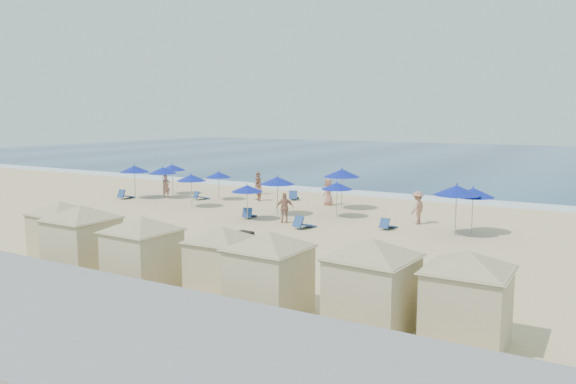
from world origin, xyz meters
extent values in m
plane|color=#DABF8A|center=(0.00, 0.00, 0.00)|extent=(160.00, 160.00, 0.00)
cube|color=navy|center=(0.00, 55.00, 0.03)|extent=(160.00, 80.00, 0.06)
cube|color=white|center=(0.00, 15.50, 0.04)|extent=(160.00, 2.50, 0.08)
cube|color=gray|center=(0.00, -13.00, 0.55)|extent=(160.00, 2.20, 1.10)
cube|color=black|center=(2.07, -3.31, 0.36)|extent=(0.79, 0.79, 0.72)
cube|color=#CCBA8C|center=(-2.87, -9.02, 0.99)|extent=(2.12, 2.12, 1.99)
cube|color=tan|center=(-2.87, -9.02, 1.99)|extent=(2.23, 2.23, 0.08)
pyramid|color=tan|center=(-2.87, -9.02, 2.48)|extent=(4.35, 4.35, 0.50)
cube|color=#CCBA8C|center=(-0.64, -9.87, 1.05)|extent=(2.12, 2.12, 2.10)
cube|color=tan|center=(-0.64, -9.87, 2.10)|extent=(2.22, 2.22, 0.08)
pyramid|color=tan|center=(-0.64, -9.87, 2.63)|extent=(4.61, 4.61, 0.53)
cube|color=#CCBA8C|center=(2.56, -9.99, 1.01)|extent=(2.09, 2.09, 2.02)
cube|color=tan|center=(2.56, -9.99, 2.02)|extent=(2.20, 2.20, 0.08)
pyramid|color=tan|center=(2.56, -9.99, 2.52)|extent=(4.42, 4.42, 0.50)
cube|color=#CCBA8C|center=(5.39, -9.22, 0.93)|extent=(1.92, 1.92, 1.86)
cube|color=tan|center=(5.39, -9.22, 1.86)|extent=(2.02, 2.02, 0.07)
pyramid|color=tan|center=(5.39, -9.22, 2.33)|extent=(4.08, 4.08, 0.47)
cube|color=#CCBA8C|center=(7.63, -9.88, 1.01)|extent=(2.09, 2.09, 2.02)
cube|color=tan|center=(7.63, -9.88, 2.02)|extent=(2.20, 2.20, 0.08)
pyramid|color=tan|center=(7.63, -9.88, 2.53)|extent=(4.43, 4.43, 0.51)
cube|color=#CCBA8C|center=(10.77, -9.55, 1.04)|extent=(2.23, 2.23, 2.08)
cube|color=tan|center=(10.77, -9.55, 2.08)|extent=(2.34, 2.34, 0.08)
pyramid|color=tan|center=(10.77, -9.55, 2.60)|extent=(4.54, 4.54, 0.52)
cube|color=#CCBA8C|center=(13.25, -9.21, 1.00)|extent=(2.01, 2.01, 2.00)
cube|color=tan|center=(13.25, -9.21, 2.00)|extent=(2.11, 2.11, 0.08)
pyramid|color=tan|center=(13.25, -9.21, 2.49)|extent=(4.37, 4.37, 0.50)
cylinder|color=#A5A8AD|center=(-13.33, 5.13, 0.97)|extent=(0.05, 0.05, 1.94)
cone|color=#0D1D92|center=(-13.33, 5.13, 2.11)|extent=(2.14, 2.14, 0.46)
sphere|color=#0D1D92|center=(-13.33, 5.13, 2.39)|extent=(0.08, 0.08, 0.08)
cylinder|color=#A5A8AD|center=(-11.65, 6.20, 0.92)|extent=(0.05, 0.05, 1.83)
cone|color=#0D1D92|center=(-11.65, 6.20, 2.00)|extent=(2.02, 2.02, 0.43)
sphere|color=#0D1D92|center=(-11.65, 6.20, 2.26)|extent=(0.08, 0.08, 0.08)
cylinder|color=#A5A8AD|center=(-12.47, 8.11, 0.92)|extent=(0.05, 0.05, 1.85)
cone|color=#0D1D92|center=(-12.47, 8.11, 2.02)|extent=(2.04, 2.04, 0.44)
sphere|color=#0D1D92|center=(-12.47, 8.11, 2.29)|extent=(0.08, 0.08, 0.08)
cylinder|color=#A5A8AD|center=(-7.29, 4.18, 0.88)|extent=(0.05, 0.05, 1.75)
cone|color=#0D1D92|center=(-7.29, 4.18, 1.92)|extent=(1.94, 1.94, 0.42)
sphere|color=#0D1D92|center=(-7.29, 4.18, 2.17)|extent=(0.07, 0.07, 0.07)
cylinder|color=#A5A8AD|center=(-7.70, 7.58, 0.82)|extent=(0.04, 0.04, 1.63)
cone|color=#0D1D92|center=(-7.70, 7.58, 1.78)|extent=(1.80, 1.80, 0.39)
sphere|color=#0D1D92|center=(-7.70, 7.58, 2.02)|extent=(0.07, 0.07, 0.07)
cylinder|color=#A5A8AD|center=(-0.96, 4.51, 0.95)|extent=(0.05, 0.05, 1.90)
cone|color=#0D1D92|center=(-0.96, 4.51, 2.08)|extent=(2.10, 2.10, 0.45)
sphere|color=#0D1D92|center=(-0.96, 4.51, 2.35)|extent=(0.08, 0.08, 0.08)
cylinder|color=#A5A8AD|center=(-1.61, 2.30, 0.83)|extent=(0.04, 0.04, 1.66)
cone|color=#0D1D92|center=(-1.61, 2.30, 1.81)|extent=(1.83, 1.83, 0.39)
sphere|color=#0D1D92|center=(-1.61, 2.30, 2.05)|extent=(0.07, 0.07, 0.07)
cylinder|color=#A5A8AD|center=(1.40, 8.43, 1.05)|extent=(0.06, 0.06, 2.11)
cone|color=#0D1D92|center=(1.40, 8.43, 2.30)|extent=(2.33, 2.33, 0.50)
sphere|color=#0D1D92|center=(1.40, 8.43, 2.61)|extent=(0.09, 0.09, 0.09)
cylinder|color=#A5A8AD|center=(2.40, 5.65, 0.85)|extent=(0.04, 0.04, 1.69)
cone|color=#0D1D92|center=(2.40, 5.65, 1.85)|extent=(1.87, 1.87, 0.40)
sphere|color=#0D1D92|center=(2.40, 5.65, 2.10)|extent=(0.07, 0.07, 0.07)
cylinder|color=#A5A8AD|center=(10.22, 5.03, 0.96)|extent=(0.05, 0.05, 1.91)
cone|color=#0D1D92|center=(10.22, 5.03, 2.09)|extent=(2.12, 2.12, 0.45)
sphere|color=#0D1D92|center=(10.22, 5.03, 2.37)|extent=(0.08, 0.08, 0.08)
cylinder|color=#A5A8AD|center=(9.64, 4.03, 1.04)|extent=(0.05, 0.05, 2.08)
cone|color=#0D1D92|center=(9.64, 4.03, 2.28)|extent=(2.30, 2.30, 0.49)
sphere|color=#0D1D92|center=(9.64, 4.03, 2.58)|extent=(0.09, 0.09, 0.09)
cube|color=navy|center=(-13.79, 4.74, 0.16)|extent=(0.60, 1.23, 0.33)
cube|color=navy|center=(-13.78, 4.23, 0.41)|extent=(0.58, 0.35, 0.59)
cube|color=navy|center=(-8.87, 7.13, 0.14)|extent=(0.85, 1.19, 0.30)
cube|color=navy|center=(-9.03, 6.70, 0.36)|extent=(0.58, 0.45, 0.52)
cube|color=navy|center=(-3.23, 10.42, 0.16)|extent=(0.97, 1.32, 0.33)
cube|color=navy|center=(-3.04, 9.95, 0.40)|extent=(0.65, 0.52, 0.58)
cube|color=navy|center=(-1.86, 2.92, 0.15)|extent=(0.84, 1.26, 0.32)
cube|color=navy|center=(-1.73, 2.45, 0.39)|extent=(0.61, 0.45, 0.56)
cube|color=navy|center=(2.34, 1.95, 0.17)|extent=(0.89, 1.36, 0.34)
cube|color=navy|center=(2.20, 1.45, 0.42)|extent=(0.66, 0.48, 0.61)
cube|color=navy|center=(6.21, 4.02, 0.15)|extent=(0.67, 1.16, 0.30)
cube|color=navy|center=(6.14, 3.57, 0.37)|extent=(0.55, 0.37, 0.53)
imported|color=tan|center=(-11.63, 6.50, 0.83)|extent=(0.59, 0.71, 1.66)
imported|color=tan|center=(-5.09, 8.58, 0.84)|extent=(1.03, 0.99, 1.67)
imported|color=tan|center=(0.69, 2.61, 0.85)|extent=(1.04, 0.94, 1.69)
imported|color=tan|center=(7.07, 6.09, 0.91)|extent=(0.85, 1.26, 1.81)
imported|color=tan|center=(-0.04, 9.41, 0.89)|extent=(1.04, 0.94, 1.78)
imported|color=tan|center=(-6.93, 11.34, 0.83)|extent=(0.89, 0.99, 1.67)
camera|label=1|loc=(16.37, -23.55, 5.92)|focal=35.00mm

